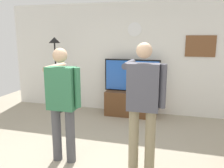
# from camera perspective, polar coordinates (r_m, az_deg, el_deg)

# --- Properties ---
(back_wall) EXTENTS (6.40, 0.10, 2.70)m
(back_wall) POSITION_cam_1_polar(r_m,az_deg,el_deg) (5.85, 4.24, 6.26)
(back_wall) COLOR silver
(back_wall) RESTS_ON ground_plane
(tv_stand) EXTENTS (1.23, 0.52, 0.59)m
(tv_stand) POSITION_cam_1_polar(r_m,az_deg,el_deg) (5.68, 4.70, -4.75)
(tv_stand) COLOR brown
(tv_stand) RESTS_ON ground_plane
(television) EXTENTS (1.33, 0.07, 0.77)m
(television) POSITION_cam_1_polar(r_m,az_deg,el_deg) (5.58, 4.91, 2.09)
(television) COLOR black
(television) RESTS_ON tv_stand
(wall_clock) EXTENTS (0.33, 0.03, 0.33)m
(wall_clock) POSITION_cam_1_polar(r_m,az_deg,el_deg) (5.74, 5.56, 13.14)
(wall_clock) COLOR white
(framed_picture) EXTENTS (0.65, 0.04, 0.48)m
(framed_picture) POSITION_cam_1_polar(r_m,az_deg,el_deg) (5.68, 20.80, 8.64)
(framed_picture) COLOR brown
(floor_lamp) EXTENTS (0.32, 0.32, 1.87)m
(floor_lamp) POSITION_cam_1_polar(r_m,az_deg,el_deg) (5.94, -13.69, 5.93)
(floor_lamp) COLOR black
(floor_lamp) RESTS_ON ground_plane
(person_standing_nearer_lamp) EXTENTS (0.60, 0.78, 1.73)m
(person_standing_nearer_lamp) POSITION_cam_1_polar(r_m,az_deg,el_deg) (3.53, -12.04, -3.61)
(person_standing_nearer_lamp) COLOR #4C4C51
(person_standing_nearer_lamp) RESTS_ON ground_plane
(person_standing_nearer_couch) EXTENTS (0.60, 0.78, 1.82)m
(person_standing_nearer_couch) POSITION_cam_1_polar(r_m,az_deg,el_deg) (3.17, 7.57, -4.16)
(person_standing_nearer_couch) COLOR gray
(person_standing_nearer_couch) RESTS_ON ground_plane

